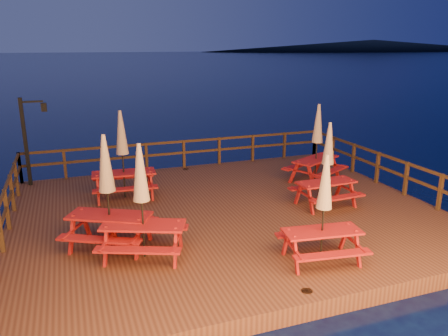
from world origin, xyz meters
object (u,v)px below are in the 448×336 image
at_px(picnic_table_1, 317,142).
at_px(picnic_table_2, 328,163).
at_px(lamp_post, 29,133).
at_px(picnic_table_0, 107,190).

xyz_separation_m(picnic_table_1, picnic_table_2, (-1.01, -2.25, -0.10)).
xyz_separation_m(lamp_post, picnic_table_0, (1.97, -5.84, -0.37)).
bearing_deg(picnic_table_0, lamp_post, 136.98).
xyz_separation_m(lamp_post, picnic_table_2, (8.31, -5.19, -0.48)).
bearing_deg(lamp_post, picnic_table_2, -32.00).
xyz_separation_m(picnic_table_0, picnic_table_1, (7.35, 2.89, -0.01)).
relative_size(lamp_post, picnic_table_2, 1.18).
height_order(picnic_table_0, picnic_table_2, picnic_table_0).
xyz_separation_m(lamp_post, picnic_table_1, (9.32, -2.95, -0.38)).
bearing_deg(picnic_table_0, picnic_table_2, 34.16).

